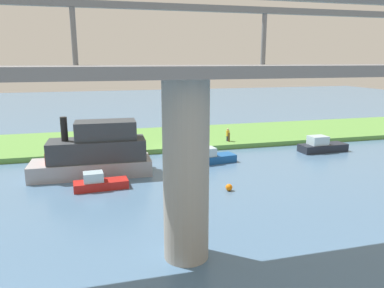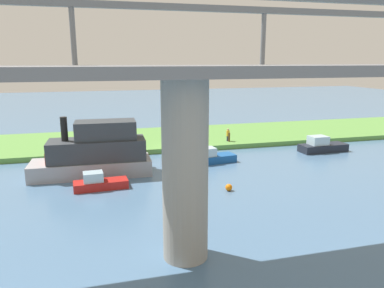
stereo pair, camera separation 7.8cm
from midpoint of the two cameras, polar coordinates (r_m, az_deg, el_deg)
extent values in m
plane|color=#4C7093|center=(37.60, -1.32, -1.30)|extent=(160.00, 160.00, 0.00)
cube|color=#5B9342|center=(43.25, -3.20, 0.89)|extent=(80.00, 12.00, 0.50)
cylinder|color=#9E998E|center=(16.88, -0.92, -4.26)|extent=(2.10, 2.10, 8.43)
cube|color=slate|center=(16.15, -0.98, 11.06)|extent=(63.50, 4.00, 0.50)
cube|color=slate|center=(18.24, -2.64, 20.23)|extent=(63.50, 0.30, 0.30)
cylinder|color=slate|center=(19.60, 10.98, 15.68)|extent=(0.24, 0.24, 2.60)
cylinder|color=slate|center=(17.70, -17.65, 15.66)|extent=(0.24, 0.24, 2.60)
cylinder|color=#2D334C|center=(40.69, 5.58, 0.85)|extent=(0.29, 0.29, 0.55)
cylinder|color=gold|center=(40.58, 5.60, 1.64)|extent=(0.49, 0.49, 0.60)
sphere|color=tan|center=(40.50, 5.61, 2.22)|extent=(0.24, 0.24, 0.24)
cylinder|color=brown|center=(40.38, 5.77, 1.04)|extent=(0.20, 0.20, 0.95)
cube|color=#99999E|center=(31.22, -15.06, -3.51)|extent=(9.57, 3.49, 1.26)
cube|color=#33383D|center=(30.84, -14.24, -0.84)|extent=(7.67, 3.11, 1.68)
cube|color=#33383D|center=(30.50, -13.02, 2.11)|extent=(4.81, 2.57, 1.47)
cylinder|color=black|center=(30.64, -18.95, 2.19)|extent=(0.53, 0.53, 1.89)
cube|color=#D84C2D|center=(31.16, -19.82, -1.77)|extent=(1.75, 1.95, 0.95)
cube|color=#1E232D|center=(40.24, 19.49, -0.55)|extent=(5.00, 1.96, 0.77)
cube|color=silver|center=(39.68, 18.82, 0.54)|extent=(1.83, 1.47, 0.88)
cube|color=#195199|center=(33.89, 3.15, -2.31)|extent=(4.51, 2.14, 0.67)
cube|color=silver|center=(33.47, 2.27, -1.22)|extent=(1.72, 1.44, 0.77)
cube|color=red|center=(35.04, -11.31, -1.93)|extent=(5.27, 2.17, 0.80)
cube|color=silver|center=(34.85, -12.50, -0.61)|extent=(1.95, 1.59, 0.92)
cube|color=red|center=(27.96, -13.71, -6.06)|extent=(3.92, 1.58, 0.60)
cube|color=silver|center=(27.74, -14.84, -4.89)|extent=(1.44, 1.17, 0.68)
sphere|color=orange|center=(26.88, 5.75, -6.63)|extent=(0.50, 0.50, 0.50)
camera|label=1|loc=(0.04, -89.93, 0.02)|focal=34.80mm
camera|label=2|loc=(0.04, 90.07, -0.02)|focal=34.80mm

